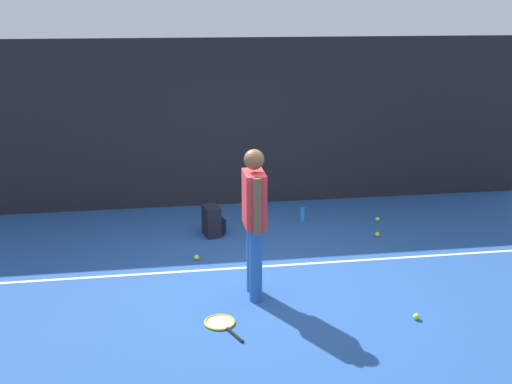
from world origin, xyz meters
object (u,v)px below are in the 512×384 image
Objects in this scene: tennis_ball_far_left at (197,257)px; backpack at (213,221)px; tennis_player at (254,215)px; tennis_ball_by_fence at (377,234)px; water_bottle at (303,214)px; tennis_racket at (221,323)px; tennis_ball_mid_court at (416,317)px; tennis_ball_near_player at (377,219)px.

backpack is at bearing 71.49° from tennis_ball_far_left.
tennis_player is 2.67m from tennis_ball_by_fence.
tennis_ball_far_left is at bearing -144.04° from water_bottle.
backpack is at bearing 170.19° from tennis_ball_by_fence.
tennis_racket is (-0.43, -0.59, -0.95)m from tennis_player.
backpack is 6.67× the size of tennis_ball_far_left.
tennis_racket is at bearing -36.48° from tennis_player.
tennis_ball_by_fence is 1.00× the size of tennis_ball_mid_court.
tennis_ball_mid_court is 3.13m from water_bottle.
tennis_ball_far_left is at bearing 139.57° from tennis_ball_mid_court.
tennis_player is 7.86× the size of water_bottle.
backpack is 3.32m from tennis_ball_mid_court.
tennis_player is 2.01m from tennis_ball_mid_court.
tennis_ball_near_player is 1.00× the size of tennis_ball_by_fence.
backpack reaches higher than tennis_ball_far_left.
water_bottle is at bearing -52.53° from tennis_racket.
tennis_racket is at bearing -84.43° from tennis_ball_far_left.
tennis_racket is 1.67m from tennis_ball_far_left.
water_bottle reaches higher than tennis_racket.
tennis_ball_mid_court is at bearing -120.51° from tennis_racket.
tennis_player is at bearing -115.25° from water_bottle.
tennis_ball_far_left is (-2.19, 1.87, 0.00)m from tennis_ball_mid_court.
tennis_player is at bearing 153.77° from tennis_ball_mid_court.
tennis_player reaches higher than water_bottle.
tennis_ball_far_left is 0.31× the size of water_bottle.
tennis_racket is at bearing -117.73° from water_bottle.
tennis_ball_mid_court is (2.03, -0.20, 0.02)m from tennis_racket.
tennis_ball_by_fence is 1.00× the size of tennis_ball_far_left.
tennis_ball_by_fence is at bearing -40.79° from water_bottle.
tennis_ball_far_left is (-0.59, 1.08, -0.93)m from tennis_player.
water_bottle is (1.08, 2.30, -0.86)m from tennis_player.
tennis_ball_mid_court is (1.60, -0.79, -0.93)m from tennis_player.
tennis_ball_by_fence reaches higher than tennis_racket.
water_bottle is at bearing 154.70° from tennis_player.
tennis_ball_near_player is 1.15m from water_bottle.
tennis_ball_near_player is at bearing 133.62° from tennis_player.
tennis_ball_mid_court is (-0.40, -2.30, 0.00)m from tennis_ball_by_fence.
tennis_ball_far_left is at bearing -19.23° from tennis_racket.
tennis_player is at bearing -136.32° from tennis_ball_near_player.
tennis_ball_by_fence is 2.63m from tennis_ball_far_left.
backpack reaches higher than water_bottle.
tennis_ball_near_player is (2.21, 2.11, -0.93)m from tennis_player.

